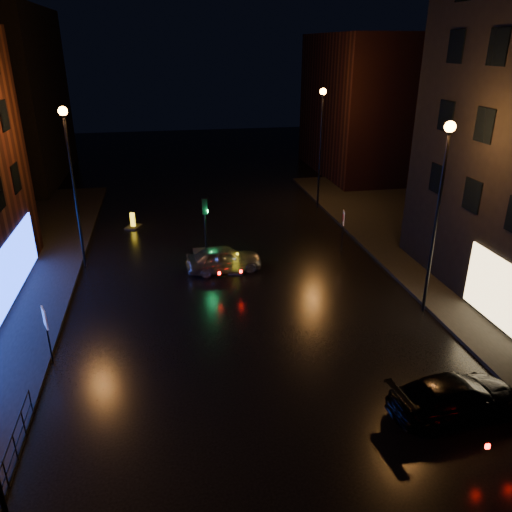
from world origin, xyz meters
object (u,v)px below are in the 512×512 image
object	(u,v)px
road_sign_right	(343,221)
road_sign_left	(46,323)
bollard_far	(133,224)
bollard_near	(236,267)
silver_hatchback	(224,259)
dark_sedan	(456,397)
traffic_signal	(206,249)

from	to	relation	value
road_sign_right	road_sign_left	bearing A→B (deg)	45.41
bollard_far	bollard_near	bearing A→B (deg)	-30.18
silver_hatchback	dark_sedan	xyz separation A→B (m)	(5.90, -12.49, -0.03)
traffic_signal	bollard_far	xyz separation A→B (m)	(-4.26, 5.85, -0.28)
dark_sedan	road_sign_right	size ratio (longest dim) A/B	1.86
bollard_far	road_sign_right	xyz separation A→B (m)	(12.08, -6.34, 1.59)
traffic_signal	road_sign_right	size ratio (longest dim) A/B	1.43
traffic_signal	road_sign_left	xyz separation A→B (m)	(-6.70, -9.09, 1.25)
road_sign_left	road_sign_right	distance (m)	16.87
dark_sedan	silver_hatchback	bearing A→B (deg)	19.88
dark_sedan	bollard_near	xyz separation A→B (m)	(-5.30, 12.31, -0.43)
road_sign_left	road_sign_right	bearing A→B (deg)	8.34
silver_hatchback	road_sign_left	bearing A→B (deg)	130.06
traffic_signal	bollard_far	bearing A→B (deg)	126.06
bollard_near	road_sign_right	xyz separation A→B (m)	(6.47, 1.65, 1.59)
dark_sedan	bollard_far	size ratio (longest dim) A/B	3.28
traffic_signal	dark_sedan	distance (m)	15.91
traffic_signal	bollard_near	world-z (taller)	traffic_signal
dark_sedan	bollard_near	distance (m)	13.41
dark_sedan	road_sign_right	world-z (taller)	road_sign_right
dark_sedan	road_sign_left	world-z (taller)	road_sign_left
dark_sedan	traffic_signal	bearing A→B (deg)	19.28
bollard_near	road_sign_right	distance (m)	6.86
bollard_near	silver_hatchback	bearing A→B (deg)	178.07
bollard_far	road_sign_right	bearing A→B (deg)	-2.97
silver_hatchback	bollard_far	xyz separation A→B (m)	(-5.01, 7.82, -0.45)
silver_hatchback	road_sign_left	xyz separation A→B (m)	(-7.44, -7.12, 1.08)
traffic_signal	bollard_far	distance (m)	7.24
traffic_signal	dark_sedan	size ratio (longest dim) A/B	0.77
traffic_signal	bollard_near	size ratio (longest dim) A/B	2.67
road_sign_left	road_sign_right	xyz separation A→B (m)	(14.52, 8.60, 0.06)
bollard_near	road_sign_left	world-z (taller)	road_sign_left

